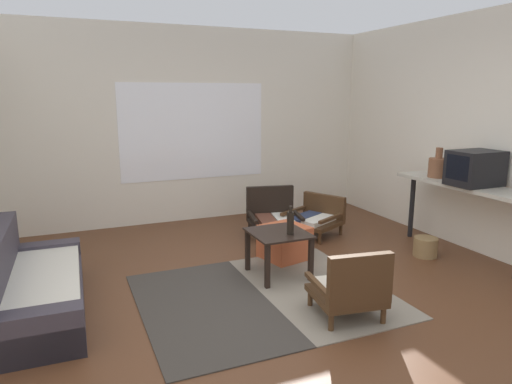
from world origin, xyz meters
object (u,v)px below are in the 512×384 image
console_shelf (462,191)px  armchair_by_window (273,215)px  clay_vase (438,167)px  crt_television (475,168)px  couch (31,289)px  armchair_striped_foreground (351,288)px  ottoman_orange (285,242)px  glass_bottle (290,222)px  coffee_table (278,241)px  armchair_corner (316,217)px  wicker_basket (425,247)px

console_shelf → armchair_by_window: bearing=135.8°
console_shelf → clay_vase: bearing=90.0°
console_shelf → crt_television: bearing=-91.2°
couch → armchair_striped_foreground: bearing=-25.3°
armchair_by_window → armchair_striped_foreground: size_ratio=1.22×
couch → ottoman_orange: bearing=8.0°
armchair_striped_foreground → ottoman_orange: armchair_striped_foreground is taller
ottoman_orange → glass_bottle: bearing=-111.3°
couch → coffee_table: 2.24m
crt_television → armchair_corner: bearing=125.9°
couch → clay_vase: bearing=0.9°
armchair_striped_foreground → clay_vase: 2.42m
clay_vase → glass_bottle: bearing=-173.2°
coffee_table → armchair_striped_foreground: armchair_striped_foreground is taller
wicker_basket → ottoman_orange: bearing=159.7°
coffee_table → armchair_striped_foreground: (0.14, -1.05, -0.09)m
coffee_table → crt_television: (2.12, -0.38, 0.66)m
console_shelf → glass_bottle: 2.06m
armchair_by_window → console_shelf: console_shelf is taller
ottoman_orange → glass_bottle: glass_bottle is taller
armchair_striped_foreground → glass_bottle: bearing=93.8°
coffee_table → glass_bottle: glass_bottle is taller
coffee_table → ottoman_orange: (0.28, 0.42, -0.18)m
armchair_corner → wicker_basket: armchair_corner is taller
coffee_table → clay_vase: (2.13, 0.14, 0.60)m
couch → armchair_corner: size_ratio=2.13×
couch → console_shelf: (4.36, -0.30, 0.53)m
glass_bottle → clay_vase: bearing=6.8°
armchair_striped_foreground → ottoman_orange: (0.14, 1.47, -0.08)m
armchair_corner → console_shelf: console_shelf is taller
armchair_by_window → glass_bottle: bearing=-108.6°
couch → glass_bottle: glass_bottle is taller
armchair_corner → glass_bottle: 1.59m
armchair_corner → ottoman_orange: 1.03m
glass_bottle → wicker_basket: (1.70, -0.02, -0.47)m
armchair_corner → wicker_basket: bearing=-59.7°
wicker_basket → glass_bottle: bearing=179.2°
ottoman_orange → console_shelf: console_shelf is taller
armchair_corner → couch: bearing=-162.8°
armchair_by_window → armchair_striped_foreground: 2.39m
coffee_table → couch: bearing=178.3°
glass_bottle → wicker_basket: glass_bottle is taller
ottoman_orange → clay_vase: (1.85, -0.28, 0.77)m
couch → coffee_table: bearing=-1.7°
clay_vase → glass_bottle: (-2.05, -0.24, -0.38)m
armchair_striped_foreground → couch: bearing=154.7°
coffee_table → crt_television: size_ratio=1.12×
couch → armchair_by_window: couch is taller
ottoman_orange → armchair_by_window: bearing=73.0°
armchair_by_window → console_shelf: size_ratio=0.46×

